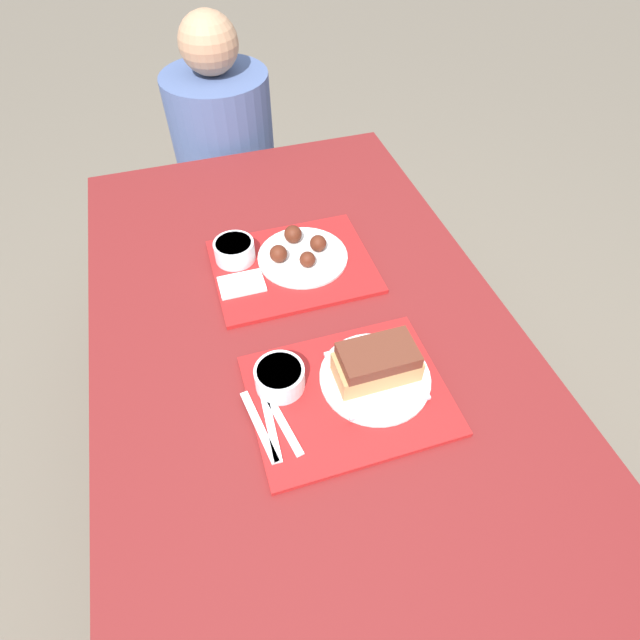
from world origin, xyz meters
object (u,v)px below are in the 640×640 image
Objects in this scene: tray_near at (348,395)px; person_seated_across at (222,130)px; tray_far at (293,266)px; bowl_coleslaw_near at (280,377)px; bowl_coleslaw_far at (234,250)px; wings_plate_far at (301,252)px; brisket_sandwich_plate at (376,368)px.

tray_near is 0.61× the size of person_seated_across.
tray_far is 3.89× the size of bowl_coleslaw_near.
bowl_coleslaw_far is at bearing 106.62° from tray_near.
person_seated_across reaches higher than tray_far.
person_seated_across is (-0.05, 1.22, -0.03)m from tray_near.
wings_plate_far reaches higher than tray_far.
person_seated_across is (-0.08, 0.79, -0.05)m from wings_plate_far.
bowl_coleslaw_near is 0.16× the size of person_seated_across.
brisket_sandwich_plate reaches higher than wings_plate_far.
person_seated_across is (-0.05, 0.81, -0.03)m from tray_far.
wings_plate_far is (0.16, -0.04, -0.01)m from bowl_coleslaw_far.
bowl_coleslaw_near is at bearing -87.99° from bowl_coleslaw_far.
tray_far is 1.72× the size of brisket_sandwich_plate.
person_seated_across is at bearing 95.74° from brisket_sandwich_plate.
brisket_sandwich_plate is 2.26× the size of bowl_coleslaw_far.
bowl_coleslaw_near is 0.44× the size of brisket_sandwich_plate.
tray_far is at bearing -86.60° from person_seated_across.
bowl_coleslaw_far is 0.17m from wings_plate_far.
wings_plate_far reaches higher than tray_near.
tray_near is 0.08m from brisket_sandwich_plate.
brisket_sandwich_plate is (0.07, -0.39, 0.04)m from tray_far.
tray_far is at bearing 90.97° from tray_near.
person_seated_across reaches higher than brisket_sandwich_plate.
tray_far is 3.89× the size of bowl_coleslaw_far.
wings_plate_far reaches higher than bowl_coleslaw_far.
tray_near is at bearing -87.42° from person_seated_across.
person_seated_across reaches higher than bowl_coleslaw_near.
tray_near is 0.43m from wings_plate_far.
wings_plate_far is (0.02, 0.43, 0.02)m from tray_near.
bowl_coleslaw_near is 0.20m from brisket_sandwich_plate.
bowl_coleslaw_far is (-0.14, 0.48, 0.04)m from tray_near.
tray_near is 1.72× the size of brisket_sandwich_plate.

